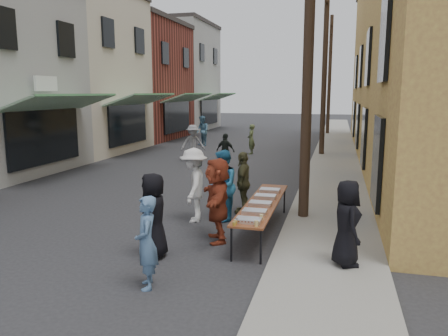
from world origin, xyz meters
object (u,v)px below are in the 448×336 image
Objects in this scene: catering_tray_sausage at (249,220)px; server at (347,223)px; serving_table at (263,204)px; guest_front_a at (154,215)px; guest_front_c at (222,186)px; utility_pole_far at (330,76)px; utility_pole_near at (309,41)px; utility_pole_mid at (325,68)px.

catering_tray_sausage is 0.31× the size of server.
serving_table is 2.73m from guest_front_a.
guest_front_a is 0.93× the size of guest_front_c.
utility_pole_far is at bearing 88.09° from serving_table.
utility_pole_near is at bearing -0.21° from server.
guest_front_a is 1.07× the size of server.
utility_pole_near is 24.00m from utility_pole_far.
utility_pole_mid is 12.00m from utility_pole_far.
guest_front_c is at bearing 32.21° from server.
server is at bearing -2.48° from catering_tray_sausage.
serving_table is 2.34× the size of guest_front_a.
catering_tray_sausage is (-0.84, -15.02, -3.71)m from utility_pole_mid.
catering_tray_sausage is at bearing -90.00° from serving_table.
guest_front_c is (-2.01, -0.60, -3.58)m from utility_pole_near.
utility_pole_far is (0.00, 24.00, 0.00)m from utility_pole_near.
utility_pole_near is at bearing 93.82° from guest_front_c.
catering_tray_sausage is at bearing -91.79° from utility_pole_far.
utility_pole_near reaches higher than guest_front_c.
serving_table is at bearing 119.48° from guest_front_a.
utility_pole_mid reaches higher than guest_front_c.
catering_tray_sausage is (-0.84, -3.02, -3.71)m from utility_pole_near.
utility_pole_mid is at bearing -90.00° from utility_pole_far.
serving_table is at bearing -91.91° from utility_pole_far.
guest_front_c is (0.69, 2.77, 0.06)m from guest_front_a.
utility_pole_mid and utility_pole_far have the same top height.
guest_front_a is 3.72m from server.
serving_table is 2.54m from server.
guest_front_c is (-2.01, -12.60, -3.58)m from utility_pole_mid.
utility_pole_mid is at bearing 90.00° from utility_pole_near.
catering_tray_sausage is 2.69m from guest_front_c.
utility_pole_near is 4.86m from catering_tray_sausage.
guest_front_a is (-1.86, -0.35, 0.06)m from catering_tray_sausage.
utility_pole_near and utility_pole_mid have the same top height.
utility_pole_near is 5.65m from guest_front_a.
utility_pole_far is at bearing 88.21° from catering_tray_sausage.
serving_table is at bearing -121.60° from utility_pole_near.
server is (1.01, -3.10, -3.60)m from utility_pole_near.
catering_tray_sausage reaches higher than serving_table.
utility_pole_near is 5.27× the size of guest_front_a.
utility_pole_mid is 15.56m from server.
utility_pole_mid is at bearing 86.78° from catering_tray_sausage.
utility_pole_mid is (0.00, 12.00, 0.00)m from utility_pole_near.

